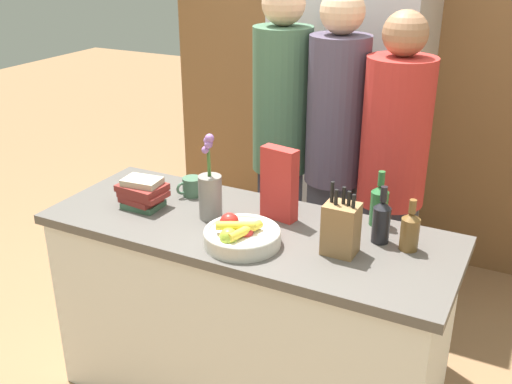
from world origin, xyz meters
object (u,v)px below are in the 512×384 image
(book_stack, at_px, (142,193))
(person_in_blue, at_px, (335,149))
(fruit_bowl, at_px, (241,235))
(bottle_wine, at_px, (379,204))
(refrigerator, at_px, (349,117))
(bottle_vinegar, at_px, (381,220))
(person_at_sink, at_px, (281,137))
(flower_vase, at_px, (210,192))
(coffee_mug, at_px, (192,187))
(cereal_box, at_px, (279,184))
(person_in_red_tee, at_px, (392,173))
(bottle_oil, at_px, (410,230))
(knife_block, at_px, (341,228))

(book_stack, relative_size, person_in_blue, 0.12)
(fruit_bowl, height_order, bottle_wine, bottle_wine)
(refrigerator, relative_size, book_stack, 9.09)
(bottle_vinegar, height_order, person_at_sink, person_at_sink)
(person_in_blue, bearing_deg, flower_vase, -117.82)
(fruit_bowl, distance_m, bottle_vinegar, 0.55)
(coffee_mug, height_order, bottle_wine, bottle_wine)
(refrigerator, bearing_deg, coffee_mug, -104.28)
(refrigerator, distance_m, cereal_box, 1.30)
(flower_vase, bearing_deg, fruit_bowl, -34.11)
(refrigerator, distance_m, bottle_wine, 1.28)
(flower_vase, relative_size, bottle_vinegar, 1.60)
(book_stack, distance_m, person_in_red_tee, 1.15)
(refrigerator, xyz_separation_m, bottle_vinegar, (0.58, -1.31, 0.00))
(bottle_vinegar, bearing_deg, refrigerator, 113.86)
(refrigerator, bearing_deg, person_in_red_tee, -58.22)
(refrigerator, distance_m, flower_vase, 1.43)
(person_in_red_tee, bearing_deg, bottle_wine, -76.54)
(refrigerator, height_order, coffee_mug, refrigerator)
(refrigerator, xyz_separation_m, cereal_box, (0.14, -1.29, 0.07))
(bottle_oil, distance_m, person_in_blue, 0.80)
(refrigerator, height_order, person_at_sink, refrigerator)
(refrigerator, relative_size, flower_vase, 5.27)
(bottle_oil, xyz_separation_m, bottle_vinegar, (-0.11, 0.01, 0.01))
(bottle_wine, bearing_deg, book_stack, -162.80)
(cereal_box, bearing_deg, bottle_oil, -2.38)
(person_in_red_tee, bearing_deg, person_at_sink, 179.87)
(bottle_wine, relative_size, person_in_red_tee, 0.14)
(bottle_oil, bearing_deg, person_in_red_tee, 111.65)
(refrigerator, distance_m, coffee_mug, 1.30)
(person_in_red_tee, bearing_deg, book_stack, -136.89)
(cereal_box, relative_size, person_in_red_tee, 0.18)
(flower_vase, xyz_separation_m, person_in_red_tee, (0.59, 0.66, -0.04))
(fruit_bowl, height_order, coffee_mug, fruit_bowl)
(bottle_vinegar, distance_m, person_in_blue, 0.72)
(book_stack, xyz_separation_m, person_in_red_tee, (0.91, 0.70, 0.01))
(fruit_bowl, height_order, flower_vase, flower_vase)
(coffee_mug, relative_size, book_stack, 0.54)
(fruit_bowl, relative_size, bottle_wine, 1.27)
(book_stack, height_order, person_at_sink, person_at_sink)
(refrigerator, height_order, bottle_wine, refrigerator)
(coffee_mug, bearing_deg, fruit_bowl, -36.55)
(refrigerator, xyz_separation_m, knife_block, (0.47, -1.46, 0.01))
(person_in_blue, bearing_deg, person_at_sink, 172.10)
(refrigerator, height_order, cereal_box, refrigerator)
(person_at_sink, bearing_deg, book_stack, -134.08)
(flower_vase, relative_size, person_at_sink, 0.21)
(person_in_red_tee, bearing_deg, cereal_box, -116.46)
(flower_vase, bearing_deg, coffee_mug, 140.81)
(bottle_vinegar, xyz_separation_m, person_in_blue, (-0.41, 0.59, 0.04))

